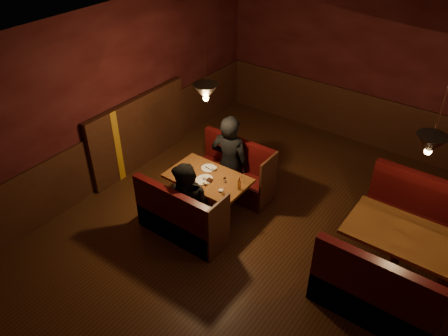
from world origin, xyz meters
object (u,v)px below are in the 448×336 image
Objects in this scene: main_table at (209,185)px; diner_b at (186,192)px; second_bench_far at (415,223)px; main_bench_far at (236,175)px; main_bench_near at (180,221)px; second_table at (398,244)px; diner_a at (230,146)px; second_bench_near at (374,298)px.

main_table is 0.63m from diner_b.
second_bench_far reaches higher than main_table.
main_bench_far and main_bench_near have the same top height.
main_bench_far is 2.76m from second_table.
main_table is 0.81× the size of diner_b.
second_table is 0.83m from second_bench_far.
diner_b is at bearing -88.67° from main_bench_far.
diner_a is 1.15× the size of diner_b.
diner_b is (-2.73, -0.16, 0.43)m from second_bench_near.
second_bench_far is (2.76, 0.50, 0.04)m from main_bench_far.
main_table is 0.91× the size of main_bench_far.
second_table is at bearing 21.86° from main_bench_near.
diner_a is at bearing 93.14° from main_bench_near.
diner_a is at bearing -135.95° from main_bench_far.
main_table is 0.70× the size of diner_a.
diner_a is at bearing 95.37° from main_table.
second_bench_near reaches higher than main_table.
main_table is 2.77m from second_table.
second_table is at bearing 25.02° from diner_b.
second_bench_far is 0.85× the size of diner_a.
main_bench_near is at bearing -173.96° from second_bench_near.
second_bench_far is (2.77, 1.20, -0.17)m from main_table.
main_bench_far is 0.77× the size of diner_a.
main_bench_far is 0.91× the size of second_bench_near.
main_bench_near is at bearing -90.00° from main_bench_far.
second_bench_near reaches higher than main_bench_far.
main_table is at bearing 83.21° from diner_a.
main_bench_near is at bearing 80.97° from diner_a.
second_table is (2.74, 0.39, 0.05)m from main_table.
diner_a is at bearing 100.24° from diner_b.
diner_a reaches higher than second_bench_near.
diner_b is (-2.73, -1.77, 0.43)m from second_bench_far.
second_bench_far is 2.94m from diner_a.
second_table is 2.83m from diner_a.
main_bench_far is 1.35m from diner_b.
main_bench_far is at bearing -169.75° from second_bench_far.
diner_b reaches higher than main_bench_near.
diner_b is at bearing -176.61° from second_bench_near.
main_bench_near is (0.00, -1.40, 0.00)m from main_bench_far.
main_bench_near is 2.77m from second_bench_near.
main_table is at bearing -156.65° from second_bench_far.
main_bench_near is 0.91× the size of second_bench_far.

